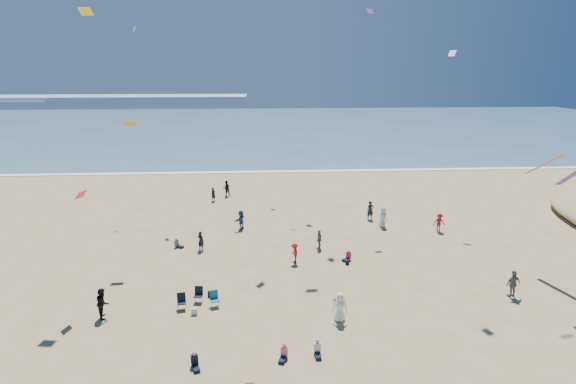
{
  "coord_description": "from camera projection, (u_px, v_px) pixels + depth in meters",
  "views": [
    {
      "loc": [
        0.46,
        -17.05,
        14.39
      ],
      "look_at": [
        2.0,
        8.0,
        7.37
      ],
      "focal_mm": 28.0,
      "sensor_mm": 36.0,
      "label": 1
    }
  ],
  "objects": [
    {
      "name": "seated_group",
      "position": [
        263.0,
        299.0,
        28.01
      ],
      "size": [
        14.7,
        16.44,
        0.84
      ],
      "color": "silver",
      "rests_on": "ground"
    },
    {
      "name": "navy_bag",
      "position": [
        347.0,
        262.0,
        33.82
      ],
      "size": [
        0.28,
        0.18,
        0.34
      ],
      "primitive_type": "cube",
      "color": "black",
      "rests_on": "ground"
    },
    {
      "name": "surf_line",
      "position": [
        258.0,
        172.0,
        63.48
      ],
      "size": [
        220.0,
        1.2,
        0.08
      ],
      "primitive_type": "cube",
      "color": "white",
      "rests_on": "ground"
    },
    {
      "name": "white_tote",
      "position": [
        194.0,
        311.0,
        26.98
      ],
      "size": [
        0.35,
        0.2,
        0.4
      ],
      "primitive_type": "cube",
      "color": "silver",
      "rests_on": "ground"
    },
    {
      "name": "standing_flyers",
      "position": [
        313.0,
        251.0,
        34.05
      ],
      "size": [
        32.47,
        36.37,
        1.91
      ],
      "color": "black",
      "rests_on": "ground"
    },
    {
      "name": "kites_aloft",
      "position": [
        408.0,
        65.0,
        29.99
      ],
      "size": [
        38.48,
        42.89,
        28.63
      ],
      "color": "blue",
      "rests_on": "ground"
    },
    {
      "name": "black_backpack",
      "position": [
        210.0,
        294.0,
        29.1
      ],
      "size": [
        0.3,
        0.22,
        0.38
      ],
      "primitive_type": "cube",
      "color": "black",
      "rests_on": "ground"
    },
    {
      "name": "ocean",
      "position": [
        259.0,
        127.0,
        111.54
      ],
      "size": [
        220.0,
        100.0,
        0.06
      ],
      "primitive_type": "cube",
      "color": "#476B84",
      "rests_on": "ground"
    },
    {
      "name": "headland_far",
      "position": [
        109.0,
        100.0,
        179.67
      ],
      "size": [
        110.0,
        20.0,
        3.2
      ],
      "primitive_type": "cube",
      "color": "#7A8EA8",
      "rests_on": "ground"
    },
    {
      "name": "chair_cluster",
      "position": [
        198.0,
        299.0,
        27.85
      ],
      "size": [
        2.74,
        1.48,
        1.0
      ],
      "color": "black",
      "rests_on": "ground"
    }
  ]
}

